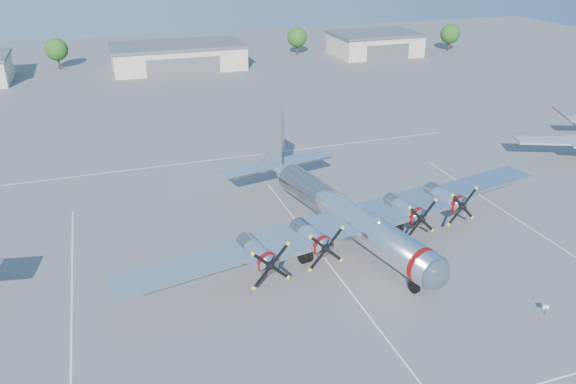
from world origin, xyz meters
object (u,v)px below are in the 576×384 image
object	(u,v)px
tree_east	(297,37)
main_bomber_b29	(340,238)
hangar_center	(178,56)
hangar_east	(375,43)
tree_west	(57,50)
info_placard	(546,308)
tree_far_east	(450,34)

from	to	relation	value
tree_east	main_bomber_b29	bearing A→B (deg)	-107.19
hangar_center	hangar_east	size ratio (longest dim) A/B	1.39
tree_west	main_bomber_b29	xyz separation A→B (m)	(27.87, -89.69, -4.22)
tree_west	hangar_east	bearing A→B (deg)	-6.28
hangar_center	hangar_east	bearing A→B (deg)	0.00
tree_west	main_bomber_b29	world-z (taller)	tree_west
tree_west	main_bomber_b29	bearing A→B (deg)	-72.74
main_bomber_b29	hangar_east	bearing A→B (deg)	49.73
hangar_center	info_placard	xyz separation A→B (m)	(13.09, -98.04, -2.07)
hangar_center	tree_west	xyz separation A→B (m)	(-25.00, 8.04, 1.51)
hangar_east	tree_east	xyz separation A→B (m)	(-18.00, 6.04, 1.51)
hangar_center	tree_west	world-z (taller)	tree_west
hangar_center	tree_far_east	xyz separation A→B (m)	(68.00, -1.96, 1.51)
hangar_east	tree_far_east	xyz separation A→B (m)	(20.00, -1.96, 1.51)
hangar_center	tree_east	bearing A→B (deg)	11.38
tree_far_east	main_bomber_b29	size ratio (longest dim) A/B	0.15
hangar_center	tree_east	size ratio (longest dim) A/B	4.31
tree_east	tree_far_east	world-z (taller)	same
tree_far_east	main_bomber_b29	xyz separation A→B (m)	(-65.13, -79.69, -4.22)
tree_far_east	main_bomber_b29	distance (m)	103.00
tree_far_east	info_placard	distance (m)	110.72
tree_east	main_bomber_b29	world-z (taller)	tree_east
tree_far_east	main_bomber_b29	world-z (taller)	tree_far_east
hangar_center	tree_far_east	size ratio (longest dim) A/B	4.31
hangar_center	info_placard	distance (m)	98.93
tree_west	tree_far_east	world-z (taller)	same
hangar_east	tree_east	size ratio (longest dim) A/B	3.10
tree_east	tree_far_east	xyz separation A→B (m)	(38.00, -8.00, 0.00)
info_placard	tree_far_east	bearing A→B (deg)	80.22
tree_east	tree_far_east	size ratio (longest dim) A/B	1.00
hangar_center	tree_east	distance (m)	30.64
hangar_center	main_bomber_b29	world-z (taller)	hangar_center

